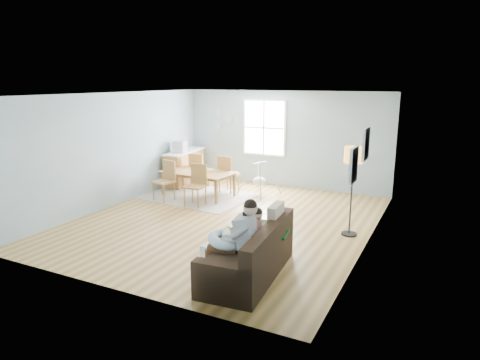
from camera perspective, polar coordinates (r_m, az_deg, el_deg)
The scene contains 22 objects.
room at distance 8.89m, azimuth -2.02°, elevation 9.58°, with size 8.40×9.40×3.90m.
window at distance 12.32m, azimuth 3.26°, elevation 6.97°, with size 1.32×0.08×1.62m.
pictures at distance 6.96m, azimuth 15.71°, elevation 3.36°, with size 0.05×1.34×0.74m.
wall_plates at distance 12.93m, azimuth -2.49°, elevation 8.07°, with size 0.67×0.02×0.66m.
sofa at distance 6.73m, azimuth 1.55°, elevation -10.29°, with size 1.07×2.15×0.84m.
green_throw at distance 7.28m, azimuth 2.84°, elevation -6.44°, with size 0.95×0.80×0.04m, color #14591C.
beige_pillow at distance 6.98m, azimuth 4.79°, elevation -5.29°, with size 0.14×0.51×0.51m, color #BBAC8F.
father at distance 6.36m, azimuth -0.51°, elevation -7.72°, with size 0.95×0.52×1.32m.
nursing_pillow at distance 6.44m, azimuth -1.79°, elevation -7.93°, with size 0.57×0.57×0.15m, color silver.
infant at distance 6.44m, azimuth -1.76°, elevation -7.14°, with size 0.25×0.38×0.14m.
toddler at distance 6.78m, azimuth 1.52°, elevation -6.34°, with size 0.54×0.27×0.84m.
floor_lamp at distance 8.40m, azimuth 14.87°, elevation 2.26°, with size 0.35×0.35×1.75m.
storage_cube at distance 6.72m, azimuth -2.72°, elevation -10.69°, with size 0.53×0.49×0.52m.
rug at distance 11.30m, azimuth -5.64°, elevation -2.13°, with size 2.73×2.07×0.01m, color gray.
dining_table at distance 11.22m, azimuth -5.68°, elevation -0.54°, with size 1.87×1.04×0.66m, color #986231.
chair_sw at distance 10.95m, azimuth -9.82°, elevation 0.32°, with size 0.53×0.53×1.00m.
chair_se at distance 10.36m, azimuth -5.78°, elevation -0.26°, with size 0.47×0.47×1.01m.
chair_nw at distance 11.97m, azimuth -5.64°, elevation 1.54°, with size 0.48×0.48×1.00m.
chair_ne at distance 11.43m, azimuth -1.75°, elevation 1.10°, with size 0.52×0.52×1.02m.
counter at distance 12.66m, azimuth -7.33°, elevation 1.75°, with size 0.68×1.78×0.97m.
monitor at distance 12.25m, azimuth -8.08°, elevation 4.41°, with size 0.40×0.38×0.33m.
baby_swing at distance 11.35m, azimuth 2.60°, elevation -0.03°, with size 1.05×1.06×0.86m.
Camera 1 is at (4.22, -7.80, 2.98)m, focal length 32.00 mm.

